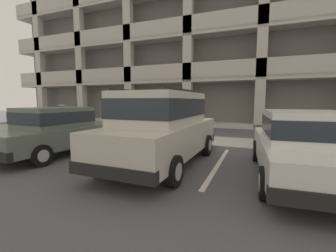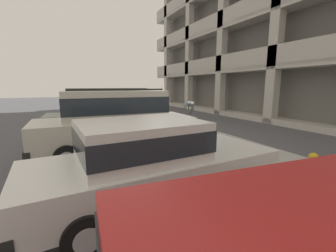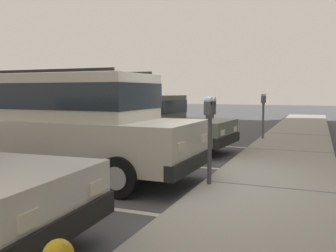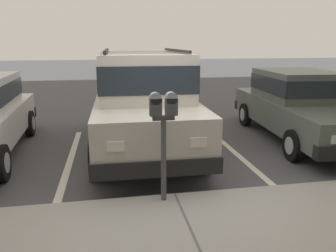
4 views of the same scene
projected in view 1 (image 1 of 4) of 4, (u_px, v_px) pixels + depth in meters
name	position (u px, v px, depth m)	size (l,w,h in m)	color
ground_plane	(182.00, 149.00, 8.44)	(80.00, 80.00, 0.10)	#4C4C51
sidewalk	(192.00, 140.00, 9.62)	(40.00, 2.20, 0.12)	#9E9B93
parking_stall_lines	(220.00, 161.00, 6.54)	(13.07, 4.80, 0.01)	silver
silver_suv	(162.00, 125.00, 6.12)	(2.08, 4.81, 2.03)	beige
red_sedan	(60.00, 129.00, 7.38)	(2.08, 4.60, 1.54)	#5B665B
dark_hatchback	(302.00, 144.00, 4.82)	(2.02, 4.57, 1.54)	silver
parking_meter_near	(190.00, 115.00, 8.55)	(0.35, 0.12, 1.45)	#47474C
parking_meter_far	(62.00, 112.00, 10.92)	(0.35, 0.12, 1.45)	#595B60
parking_garage	(205.00, 52.00, 19.62)	(32.00, 10.00, 13.25)	#64625C
fire_hydrant	(317.00, 140.00, 7.34)	(0.30, 0.30, 0.70)	gold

